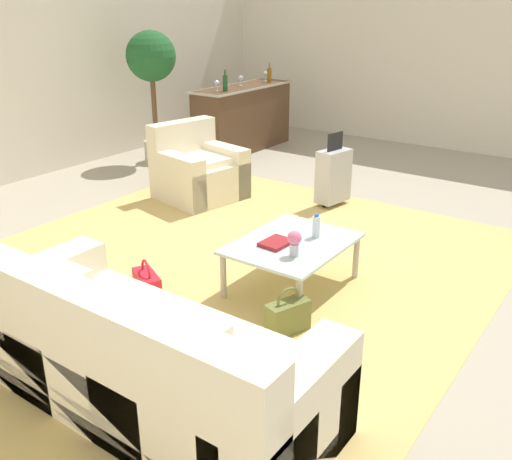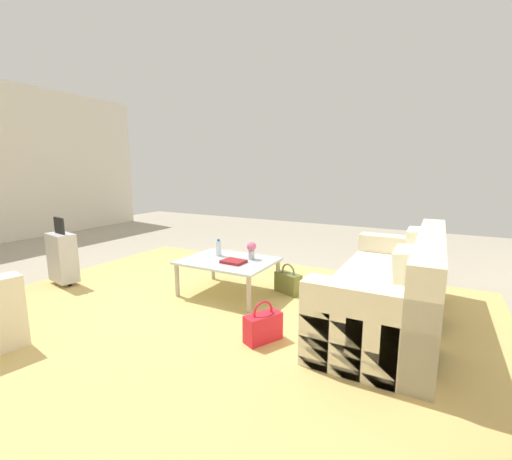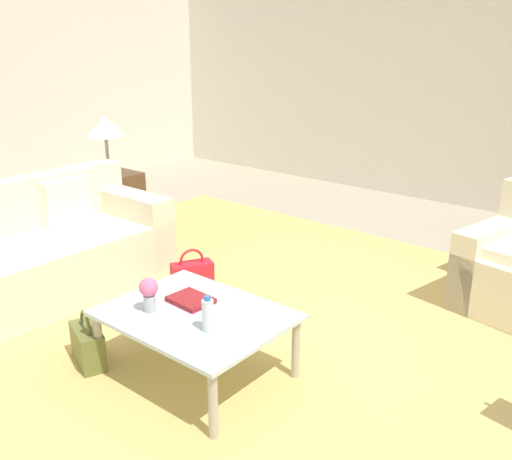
# 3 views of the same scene
# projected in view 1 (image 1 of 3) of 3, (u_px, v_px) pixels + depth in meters

# --- Properties ---
(ground_plane) EXTENTS (12.00, 12.00, 0.00)m
(ground_plane) POSITION_uv_depth(u_px,v_px,m) (269.00, 256.00, 5.32)
(ground_plane) COLOR #A89E89
(wall_right) EXTENTS (0.12, 8.00, 3.10)m
(wall_right) POSITION_uv_depth(u_px,v_px,m) (459.00, 47.00, 8.55)
(wall_right) COLOR silver
(wall_right) RESTS_ON ground
(area_rug) EXTENTS (5.20, 4.40, 0.01)m
(area_rug) POSITION_uv_depth(u_px,v_px,m) (211.00, 273.00, 4.97)
(area_rug) COLOR tan
(area_rug) RESTS_ON ground
(couch) EXTENTS (0.90, 2.21, 0.86)m
(couch) POSITION_uv_depth(u_px,v_px,m) (139.00, 365.00, 3.23)
(couch) COLOR beige
(couch) RESTS_ON ground
(armchair) EXTENTS (1.02, 0.99, 0.88)m
(armchair) POSITION_uv_depth(u_px,v_px,m) (196.00, 173.00, 6.79)
(armchair) COLOR beige
(armchair) RESTS_ON ground
(coffee_table) EXTENTS (1.03, 0.80, 0.41)m
(coffee_table) POSITION_uv_depth(u_px,v_px,m) (292.00, 247.00, 4.61)
(coffee_table) COLOR silver
(coffee_table) RESTS_ON ground
(water_bottle) EXTENTS (0.06, 0.06, 0.20)m
(water_bottle) POSITION_uv_depth(u_px,v_px,m) (316.00, 226.00, 4.65)
(water_bottle) COLOR silver
(water_bottle) RESTS_ON coffee_table
(coffee_table_book) EXTENTS (0.26, 0.21, 0.03)m
(coffee_table_book) POSITION_uv_depth(u_px,v_px,m) (276.00, 243.00, 4.54)
(coffee_table_book) COLOR maroon
(coffee_table_book) RESTS_ON coffee_table
(flower_vase) EXTENTS (0.11, 0.11, 0.21)m
(flower_vase) POSITION_uv_depth(u_px,v_px,m) (294.00, 241.00, 4.30)
(flower_vase) COLOR #B2B7BC
(flower_vase) RESTS_ON coffee_table
(bar_console) EXTENTS (1.88, 0.58, 0.99)m
(bar_console) POSITION_uv_depth(u_px,v_px,m) (243.00, 117.00, 8.86)
(bar_console) COLOR #513823
(bar_console) RESTS_ON ground
(wine_glass_leftmost) EXTENTS (0.08, 0.08, 0.15)m
(wine_glass_leftmost) POSITION_uv_depth(u_px,v_px,m) (217.00, 84.00, 8.14)
(wine_glass_leftmost) COLOR silver
(wine_glass_leftmost) RESTS_ON bar_console
(wine_glass_left_of_centre) EXTENTS (0.08, 0.08, 0.15)m
(wine_glass_left_of_centre) POSITION_uv_depth(u_px,v_px,m) (241.00, 79.00, 8.66)
(wine_glass_left_of_centre) COLOR silver
(wine_glass_left_of_centre) RESTS_ON bar_console
(wine_glass_right_of_centre) EXTENTS (0.08, 0.08, 0.15)m
(wine_glass_right_of_centre) POSITION_uv_depth(u_px,v_px,m) (265.00, 74.00, 9.14)
(wine_glass_right_of_centre) COLOR silver
(wine_glass_right_of_centre) RESTS_ON bar_console
(wine_bottle_green) EXTENTS (0.07, 0.07, 0.30)m
(wine_bottle_green) POSITION_uv_depth(u_px,v_px,m) (225.00, 83.00, 8.15)
(wine_bottle_green) COLOR #194C23
(wine_bottle_green) RESTS_ON bar_console
(wine_bottle_amber) EXTENTS (0.07, 0.07, 0.30)m
(wine_bottle_amber) POSITION_uv_depth(u_px,v_px,m) (269.00, 75.00, 9.00)
(wine_bottle_amber) COLOR brown
(wine_bottle_amber) RESTS_ON bar_console
(suitcase_silver) EXTENTS (0.43, 0.29, 0.85)m
(suitcase_silver) POSITION_uv_depth(u_px,v_px,m) (333.00, 175.00, 6.50)
(suitcase_silver) COLOR #B7B7BC
(suitcase_silver) RESTS_ON ground
(handbag_red) EXTENTS (0.27, 0.35, 0.36)m
(handbag_red) POSITION_uv_depth(u_px,v_px,m) (147.00, 286.00, 4.48)
(handbag_red) COLOR red
(handbag_red) RESTS_ON ground
(handbag_olive) EXTENTS (0.35, 0.24, 0.36)m
(handbag_olive) POSITION_uv_depth(u_px,v_px,m) (288.00, 316.00, 4.06)
(handbag_olive) COLOR olive
(handbag_olive) RESTS_ON ground
(potted_ficus) EXTENTS (0.69, 0.69, 1.83)m
(potted_ficus) POSITION_uv_depth(u_px,v_px,m) (152.00, 68.00, 7.89)
(potted_ficus) COLOR #BCB299
(potted_ficus) RESTS_ON ground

